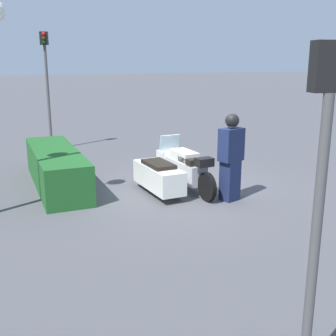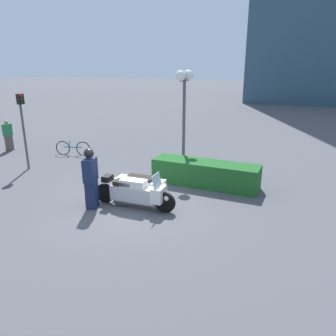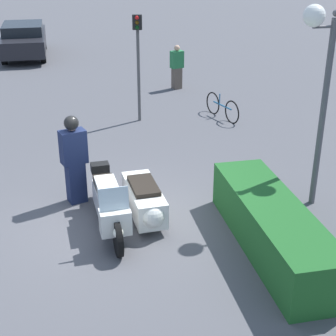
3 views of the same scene
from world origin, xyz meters
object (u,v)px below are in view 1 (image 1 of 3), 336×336
at_px(police_motorcycle, 169,171).
at_px(traffic_light_far, 320,168).
at_px(officer_rider, 231,155).
at_px(hedge_bush_curbside, 56,168).
at_px(traffic_light_near, 47,75).

xyz_separation_m(police_motorcycle, traffic_light_far, (-5.88, 1.14, 1.57)).
distance_m(officer_rider, hedge_bush_curbside, 4.11).
height_order(officer_rider, traffic_light_near, traffic_light_near).
xyz_separation_m(police_motorcycle, traffic_light_near, (5.64, 1.83, 1.98)).
relative_size(police_motorcycle, hedge_bush_curbside, 0.70).
xyz_separation_m(officer_rider, traffic_light_far, (-4.73, 2.06, 1.06)).
bearing_deg(officer_rider, police_motorcycle, -158.36).
distance_m(hedge_bush_curbside, traffic_light_far, 7.50).
distance_m(officer_rider, traffic_light_far, 5.27).
bearing_deg(traffic_light_near, hedge_bush_curbside, 4.39).
relative_size(officer_rider, traffic_light_far, 0.61).
bearing_deg(traffic_light_far, officer_rider, -10.22).
bearing_deg(traffic_light_far, hedge_bush_curbside, 22.39).
bearing_deg(police_motorcycle, traffic_light_near, 14.67).
bearing_deg(hedge_bush_curbside, traffic_light_far, -170.90).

